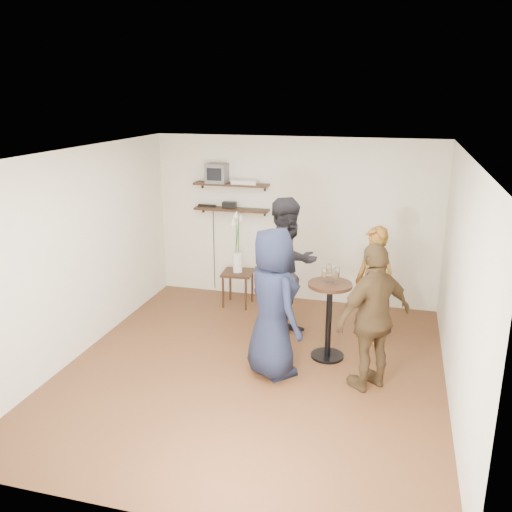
% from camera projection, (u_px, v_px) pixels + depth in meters
% --- Properties ---
extents(room, '(4.58, 5.08, 2.68)m').
position_uv_depth(room, '(252.00, 268.00, 6.20)').
color(room, '#4B2718').
rests_on(room, ground).
extents(shelf_upper, '(1.20, 0.25, 0.04)m').
position_uv_depth(shelf_upper, '(231.00, 184.00, 8.49)').
color(shelf_upper, black).
rests_on(shelf_upper, room).
extents(shelf_lower, '(1.20, 0.25, 0.04)m').
position_uv_depth(shelf_lower, '(232.00, 209.00, 8.60)').
color(shelf_lower, black).
rests_on(shelf_lower, room).
extents(crt_monitor, '(0.32, 0.30, 0.30)m').
position_uv_depth(crt_monitor, '(217.00, 173.00, 8.49)').
color(crt_monitor, '#59595B').
rests_on(crt_monitor, shelf_upper).
extents(dvd_deck, '(0.40, 0.24, 0.06)m').
position_uv_depth(dvd_deck, '(245.00, 182.00, 8.41)').
color(dvd_deck, silver).
rests_on(dvd_deck, shelf_upper).
extents(radio, '(0.22, 0.10, 0.10)m').
position_uv_depth(radio, '(229.00, 205.00, 8.59)').
color(radio, black).
rests_on(radio, shelf_lower).
extents(power_strip, '(0.30, 0.05, 0.03)m').
position_uv_depth(power_strip, '(207.00, 205.00, 8.75)').
color(power_strip, black).
rests_on(power_strip, shelf_lower).
extents(side_table, '(0.49, 0.49, 0.55)m').
position_uv_depth(side_table, '(238.00, 277.00, 8.47)').
color(side_table, black).
rests_on(side_table, room).
extents(vase_lilies, '(0.20, 0.20, 1.00)m').
position_uv_depth(vase_lilies, '(237.00, 252.00, 8.35)').
color(vase_lilies, silver).
rests_on(vase_lilies, side_table).
extents(drinks_table, '(0.54, 0.54, 1.00)m').
position_uv_depth(drinks_table, '(329.00, 310.00, 6.72)').
color(drinks_table, black).
rests_on(drinks_table, room).
extents(wine_glass_fl, '(0.06, 0.06, 0.18)m').
position_uv_depth(wine_glass_fl, '(324.00, 273.00, 6.58)').
color(wine_glass_fl, silver).
rests_on(wine_glass_fl, drinks_table).
extents(wine_glass_fr, '(0.07, 0.07, 0.21)m').
position_uv_depth(wine_glass_fr, '(337.00, 273.00, 6.54)').
color(wine_glass_fr, silver).
rests_on(wine_glass_fr, drinks_table).
extents(wine_glass_bl, '(0.07, 0.07, 0.21)m').
position_uv_depth(wine_glass_bl, '(329.00, 270.00, 6.65)').
color(wine_glass_bl, silver).
rests_on(wine_glass_bl, drinks_table).
extents(wine_glass_br, '(0.06, 0.06, 0.19)m').
position_uv_depth(wine_glass_br, '(334.00, 274.00, 6.57)').
color(wine_glass_br, silver).
rests_on(wine_glass_br, drinks_table).
extents(person_plaid, '(0.69, 0.65, 1.58)m').
position_uv_depth(person_plaid, '(373.00, 285.00, 7.15)').
color(person_plaid, red).
rests_on(person_plaid, room).
extents(person_dark, '(1.16, 1.19, 1.93)m').
position_uv_depth(person_dark, '(288.00, 269.00, 7.25)').
color(person_dark, black).
rests_on(person_dark, room).
extents(person_navy, '(1.02, 1.02, 1.79)m').
position_uv_depth(person_navy, '(273.00, 303.00, 6.27)').
color(person_navy, black).
rests_on(person_navy, room).
extents(person_brown, '(1.00, 0.99, 1.70)m').
position_uv_depth(person_brown, '(374.00, 317.00, 5.97)').
color(person_brown, '#46331E').
rests_on(person_brown, room).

